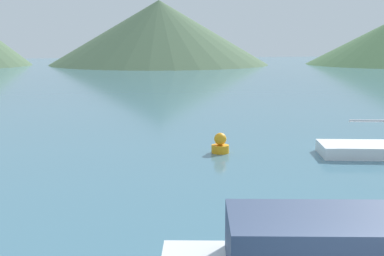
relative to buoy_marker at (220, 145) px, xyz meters
name	(u,v)px	position (x,y,z in m)	size (l,w,h in m)	color
buoy_marker	(220,145)	(0.00, 0.00, 0.00)	(0.70, 0.70, 0.80)	orange
hill_east	(159,32)	(6.13, 72.60, 5.12)	(37.45, 37.45, 10.90)	#4C6647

